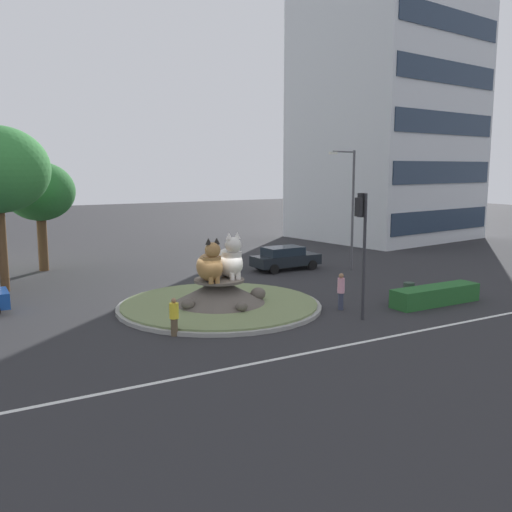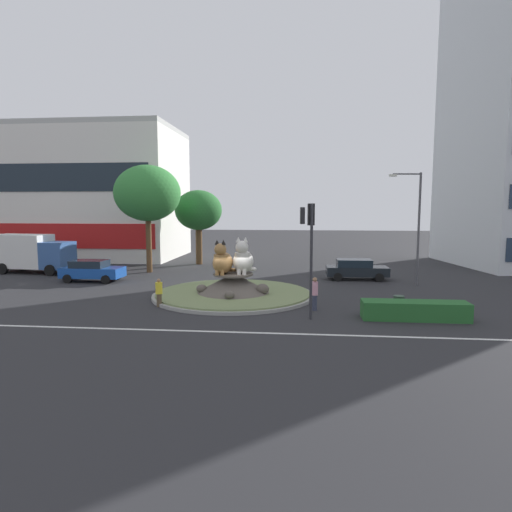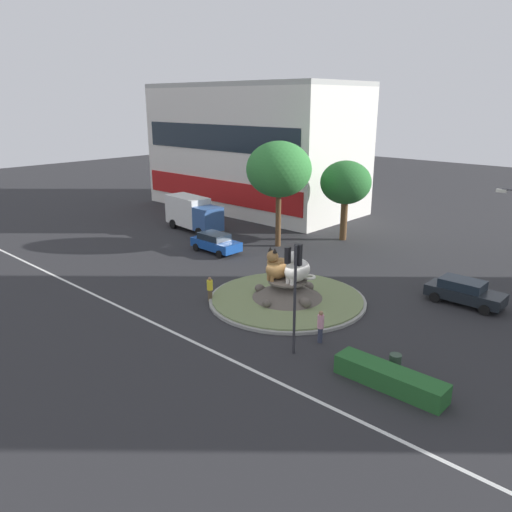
# 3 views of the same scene
# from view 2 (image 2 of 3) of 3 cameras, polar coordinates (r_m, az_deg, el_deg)

# --- Properties ---
(ground_plane) EXTENTS (160.00, 160.00, 0.00)m
(ground_plane) POSITION_cam_2_polar(r_m,az_deg,el_deg) (26.90, -3.01, -5.30)
(ground_plane) COLOR #28282B
(lane_centreline) EXTENTS (112.00, 0.20, 0.01)m
(lane_centreline) POSITION_cam_2_polar(r_m,az_deg,el_deg) (19.53, -6.48, -9.82)
(lane_centreline) COLOR silver
(lane_centreline) RESTS_ON ground
(roundabout_island) EXTENTS (9.87, 9.87, 1.43)m
(roundabout_island) POSITION_cam_2_polar(r_m,az_deg,el_deg) (26.81, -3.00, -4.29)
(roundabout_island) COLOR gray
(roundabout_island) RESTS_ON ground
(cat_statue_tabby) EXTENTS (1.57, 2.19, 2.12)m
(cat_statue_tabby) POSITION_cam_2_polar(r_m,az_deg,el_deg) (26.35, -4.44, -0.70)
(cat_statue_tabby) COLOR #9E703D
(cat_statue_tabby) RESTS_ON roundabout_island
(cat_statue_white) EXTENTS (1.47, 2.28, 2.26)m
(cat_statue_white) POSITION_cam_2_polar(r_m,az_deg,el_deg) (26.53, -1.70, -0.52)
(cat_statue_white) COLOR silver
(cat_statue_white) RESTS_ON roundabout_island
(traffic_light_mast) EXTENTS (0.71, 0.60, 5.64)m
(traffic_light_mast) POSITION_cam_2_polar(r_m,az_deg,el_deg) (21.04, 7.07, 2.70)
(traffic_light_mast) COLOR #2D2D33
(traffic_light_mast) RESTS_ON ground
(shophouse_block) EXTENTS (24.47, 11.93, 13.96)m
(shophouse_block) POSITION_cam_2_polar(r_m,az_deg,el_deg) (52.66, -23.43, 7.52)
(shophouse_block) COLOR silver
(shophouse_block) RESTS_ON ground
(clipped_hedge_strip) EXTENTS (5.07, 1.20, 0.90)m
(clipped_hedge_strip) POSITION_cam_2_polar(r_m,az_deg,el_deg) (22.63, 20.16, -6.75)
(clipped_hedge_strip) COLOR #235B28
(clipped_hedge_strip) RESTS_ON ground
(broadleaf_tree_behind_island) EXTENTS (5.47, 5.47, 8.96)m
(broadleaf_tree_behind_island) POSITION_cam_2_polar(r_m,az_deg,el_deg) (37.43, -14.09, 7.98)
(broadleaf_tree_behind_island) COLOR brown
(broadleaf_tree_behind_island) RESTS_ON ground
(second_tree_near_tower) EXTENTS (4.48, 4.48, 7.12)m
(second_tree_near_tower) POSITION_cam_2_polar(r_m,az_deg,el_deg) (41.97, -7.58, 5.93)
(second_tree_near_tower) COLOR brown
(second_tree_near_tower) RESTS_ON ground
(streetlight_arm) EXTENTS (2.25, 0.47, 7.83)m
(streetlight_arm) POSITION_cam_2_polar(r_m,az_deg,el_deg) (32.03, 20.27, 4.35)
(streetlight_arm) COLOR #4C4C51
(streetlight_arm) RESTS_ON ground
(pedestrian_pink_shirt) EXTENTS (0.34, 0.34, 1.78)m
(pedestrian_pink_shirt) POSITION_cam_2_polar(r_m,az_deg,el_deg) (23.26, 7.73, -4.82)
(pedestrian_pink_shirt) COLOR #33384C
(pedestrian_pink_shirt) RESTS_ON ground
(pedestrian_yellow_shirt) EXTENTS (0.38, 0.38, 1.57)m
(pedestrian_yellow_shirt) POSITION_cam_2_polar(r_m,az_deg,el_deg) (24.48, -12.65, -4.67)
(pedestrian_yellow_shirt) COLOR brown
(pedestrian_yellow_shirt) RESTS_ON ground
(sedan_on_far_lane) EXTENTS (4.61, 2.09, 1.55)m
(sedan_on_far_lane) POSITION_cam_2_polar(r_m,az_deg,el_deg) (33.71, 13.04, -1.68)
(sedan_on_far_lane) COLOR black
(sedan_on_far_lane) RESTS_ON ground
(hatchback_near_shophouse) EXTENTS (4.46, 2.19, 1.59)m
(hatchback_near_shophouse) POSITION_cam_2_polar(r_m,az_deg,el_deg) (34.25, -20.79, -1.77)
(hatchback_near_shophouse) COLOR #19479E
(hatchback_near_shophouse) RESTS_ON ground
(delivery_box_truck) EXTENTS (6.95, 3.09, 3.22)m
(delivery_box_truck) POSITION_cam_2_polar(r_m,az_deg,el_deg) (40.72, -27.47, 0.43)
(delivery_box_truck) COLOR #335693
(delivery_box_truck) RESTS_ON ground
(litter_bin) EXTENTS (0.56, 0.56, 0.90)m
(litter_bin) POSITION_cam_2_polar(r_m,az_deg,el_deg) (23.81, 18.26, -6.04)
(litter_bin) COLOR #2D4233
(litter_bin) RESTS_ON ground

